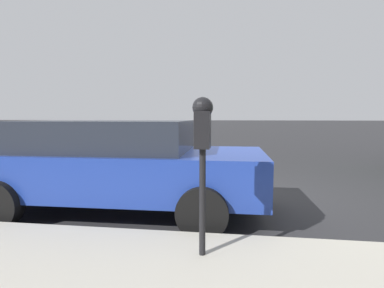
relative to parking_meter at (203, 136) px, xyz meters
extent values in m
plane|color=#2B2B2D|center=(2.73, -0.28, -1.30)|extent=(220.00, 220.00, 0.00)
cylinder|color=black|center=(0.00, 0.00, -0.62)|extent=(0.06, 0.06, 1.01)
cube|color=black|center=(0.00, 0.00, 0.05)|extent=(0.20, 0.14, 0.34)
sphere|color=black|center=(0.00, 0.00, 0.26)|extent=(0.19, 0.19, 0.19)
cube|color=#19389E|center=(0.11, 0.00, 0.01)|extent=(0.01, 0.11, 0.12)
cube|color=black|center=(0.11, 0.00, 0.13)|extent=(0.01, 0.10, 0.08)
cube|color=navy|center=(1.64, 1.45, -0.67)|extent=(1.82, 4.38, 0.63)
cube|color=#232833|center=(1.64, 1.62, -0.12)|extent=(1.58, 2.46, 0.46)
cylinder|color=black|center=(2.54, 0.11, -0.98)|extent=(0.23, 0.64, 0.64)
cylinder|color=black|center=(0.78, 0.08, -0.98)|extent=(0.23, 0.64, 0.64)
cylinder|color=black|center=(2.50, 2.81, -0.98)|extent=(0.23, 0.64, 0.64)
camera|label=1|loc=(-2.72, -0.28, 0.17)|focal=28.00mm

